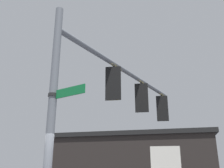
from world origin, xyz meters
TOP-DOWN VIEW (x-y plane):
  - signal_pole at (0.00, 0.00)m, footprint 0.21×0.21m
  - mast_arm at (1.54, 3.38)m, footprint 3.25×6.83m
  - traffic_light_nearest_pole at (1.17, 2.58)m, footprint 0.54×0.49m
  - traffic_light_mid_inner at (2.05, 4.51)m, footprint 0.54×0.49m
  - traffic_light_mid_outer at (2.93, 6.44)m, footprint 0.54×0.49m
  - street_name_sign at (0.29, -0.13)m, footprint 1.06×0.56m
  - storefront_building at (0.98, 14.05)m, footprint 11.63×7.31m

SIDE VIEW (x-z plane):
  - storefront_building at x=0.98m, z-range 0.01..4.39m
  - signal_pole at x=0.00m, z-range 0.00..6.02m
  - street_name_sign at x=0.29m, z-range 3.36..3.58m
  - traffic_light_nearest_pole at x=1.17m, z-range 3.92..5.23m
  - traffic_light_mid_inner at x=2.05m, z-range 3.92..5.23m
  - traffic_light_mid_outer at x=2.93m, z-range 3.92..5.23m
  - mast_arm at x=1.54m, z-range 5.27..5.44m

